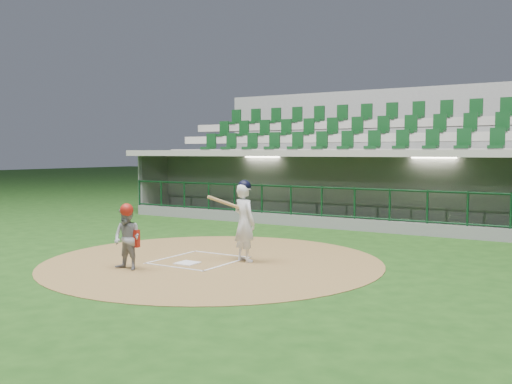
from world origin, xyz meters
TOP-DOWN VIEW (x-y plane):
  - ground at (0.00, 0.00)m, footprint 120.00×120.00m
  - dirt_circle at (0.30, -0.20)m, footprint 7.20×7.20m
  - home_plate at (0.00, -0.70)m, footprint 0.43×0.43m
  - batter_box_chalk at (0.00, -0.30)m, footprint 1.55×1.80m
  - dugout_structure at (0.06, 7.83)m, footprint 16.40×3.70m
  - seating_deck at (0.00, 10.91)m, footprint 17.00×6.72m
  - batter at (0.89, 0.13)m, footprint 0.89×0.94m
  - catcher at (-0.63, -1.80)m, footprint 0.61×0.48m

SIDE VIEW (x-z plane):
  - ground at x=0.00m, z-range 0.00..0.00m
  - dirt_circle at x=0.30m, z-range 0.00..0.01m
  - batter_box_chalk at x=0.00m, z-range 0.01..0.02m
  - home_plate at x=0.00m, z-range 0.01..0.03m
  - catcher at x=-0.63m, z-range 0.00..1.31m
  - batter at x=0.89m, z-range 0.02..1.75m
  - dugout_structure at x=0.06m, z-range -0.53..2.47m
  - seating_deck at x=0.00m, z-range -1.15..4.00m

